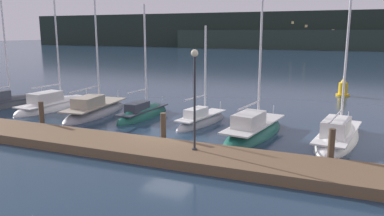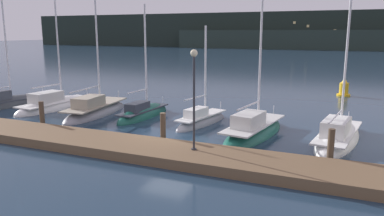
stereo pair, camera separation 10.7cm
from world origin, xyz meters
name	(u,v)px [view 1 (the left image)]	position (x,y,z in m)	size (l,w,h in m)	color
ground_plane	(169,141)	(0.00, 0.00, 0.00)	(400.00, 400.00, 0.00)	#1E3347
dock	(148,150)	(0.00, -2.28, 0.23)	(40.77, 2.80, 0.45)	brown
mooring_pile_1	(42,116)	(-7.97, -0.63, 0.83)	(0.28, 0.28, 1.65)	#4C3D2D
mooring_pile_2	(163,129)	(0.00, -0.63, 0.83)	(0.28, 0.28, 1.65)	#4C3D2D
mooring_pile_3	(331,147)	(7.97, -0.63, 0.82)	(0.28, 0.28, 1.65)	#4C3D2D
sailboat_berth_1	(3,105)	(-15.80, 3.35, 0.11)	(2.46, 8.21, 10.27)	#2D3338
sailboat_berth_2	(55,107)	(-11.74, 4.48, 0.12)	(2.77, 7.34, 9.95)	white
sailboat_berth_3	(95,112)	(-7.67, 3.96, 0.15)	(2.79, 7.31, 10.94)	gray
sailboat_berth_4	(143,116)	(-4.17, 4.49, 0.09)	(1.74, 5.67, 8.22)	#195647
sailboat_berth_5	(201,122)	(0.15, 4.23, 0.12)	(2.25, 5.32, 6.57)	gray
sailboat_berth_6	(254,133)	(3.82, 2.83, 0.14)	(2.91, 7.03, 9.70)	#195647
sailboat_berth_7	(338,139)	(8.15, 3.39, 0.13)	(2.81, 7.25, 9.44)	white
channel_buoy	(343,89)	(8.08, 18.85, 0.65)	(1.16, 1.16, 1.80)	gold
dock_lamppost	(195,85)	(2.29, -2.07, 3.39)	(0.32, 0.32, 4.45)	#2D2D33
hillside_backdrop	(336,32)	(3.61, 120.54, 5.73)	(240.00, 23.00, 12.44)	#1E2823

